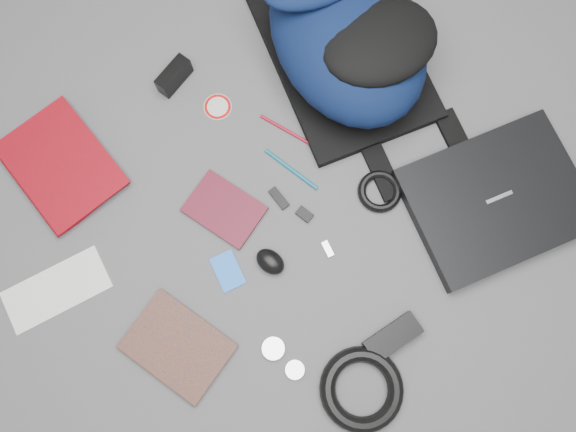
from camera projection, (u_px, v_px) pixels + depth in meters
ground at (288, 218)px, 1.35m from camera, size 4.00×4.00×0.00m
backpack at (348, 35)px, 1.33m from camera, size 0.48×0.61×0.23m
laptop at (496, 199)px, 1.34m from camera, size 0.46×0.39×0.04m
textbook_red at (24, 193)px, 1.35m from camera, size 0.24×0.30×0.03m
comic_book at (155, 377)px, 1.26m from camera, size 0.23×0.27×0.02m
envelope at (57, 290)px, 1.31m from camera, size 0.25×0.14×0.00m
dvd_case at (224, 209)px, 1.35m from camera, size 0.18×0.21×0.01m
compact_camera at (174, 76)px, 1.40m from camera, size 0.11×0.06×0.06m
sticker_disc at (218, 107)px, 1.41m from camera, size 0.09×0.09×0.00m
pen_teal at (291, 169)px, 1.37m from camera, size 0.06×0.16×0.01m
pen_red at (285, 130)px, 1.39m from camera, size 0.07×0.13×0.01m
id_badge at (228, 271)px, 1.32m from camera, size 0.07×0.10×0.00m
usb_black at (279, 198)px, 1.35m from camera, size 0.02×0.06×0.01m
usb_silver at (328, 249)px, 1.33m from camera, size 0.02×0.04×0.01m
key_fob at (305, 214)px, 1.34m from camera, size 0.03×0.04×0.01m
mouse at (270, 262)px, 1.31m from camera, size 0.07×0.08×0.04m
headphone_left at (273, 348)px, 1.27m from camera, size 0.07×0.07×0.01m
headphone_right at (295, 370)px, 1.27m from camera, size 0.05×0.05×0.01m
cable_coil at (379, 191)px, 1.35m from camera, size 0.11×0.11×0.02m
power_brick at (393, 337)px, 1.27m from camera, size 0.13×0.06×0.03m
power_cord_coil at (362, 389)px, 1.24m from camera, size 0.22×0.22×0.04m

